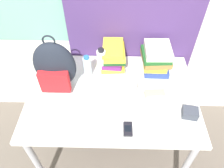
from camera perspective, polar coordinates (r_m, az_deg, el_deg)
name	(u,v)px	position (r m, az deg, el deg)	size (l,w,h in m)	color
wall_back	(113,1)	(1.79, 0.28, 20.86)	(6.00, 0.06, 2.50)	silver
curtain_blue	(135,5)	(1.75, 5.94, 19.90)	(1.08, 0.04, 2.50)	#4C336B
desk	(112,100)	(1.73, 0.00, -4.22)	(1.27, 0.88, 0.78)	silver
backpack	(55,67)	(1.63, -14.69, 4.28)	(0.31, 0.18, 0.46)	#1E232D
book_stack_left	(113,58)	(1.80, 0.35, 6.82)	(0.21, 0.28, 0.22)	silver
book_stack_center	(156,58)	(1.82, 11.42, 6.67)	(0.24, 0.26, 0.22)	navy
water_bottle	(87,67)	(1.73, -6.45, 4.39)	(0.06, 0.06, 0.21)	silver
sports_bottle	(102,63)	(1.73, -2.75, 5.60)	(0.07, 0.07, 0.26)	white
sunscreen_bottle	(133,91)	(1.57, 5.54, -1.88)	(0.05, 0.05, 0.18)	white
cell_phone	(128,129)	(1.47, 4.15, -11.66)	(0.06, 0.11, 0.02)	black
sunglasses_case	(155,94)	(1.67, 11.06, -2.46)	(0.15, 0.07, 0.04)	gray
camera_pouch	(190,113)	(1.60, 19.70, -7.12)	(0.12, 0.10, 0.06)	#383D47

